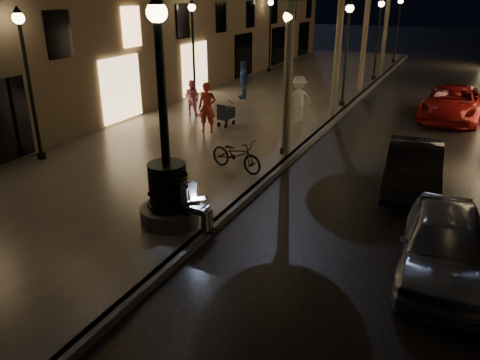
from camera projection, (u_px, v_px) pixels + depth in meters
The scene contains 22 objects.
ground at pixel (342, 115), 21.91m from camera, with size 120.00×120.00×0.00m, color black.
cobble_lane at pixel (409, 122), 20.71m from camera, with size 6.00×45.00×0.02m, color black.
promenade at pixel (264, 104), 23.47m from camera, with size 8.00×45.00×0.20m, color #605D55.
curb_strip at pixel (343, 112), 21.87m from camera, with size 0.25×45.00×0.20m, color #59595B.
fountain_lamppost at pixel (168, 183), 11.00m from camera, with size 1.40×1.40×5.21m.
seated_man_laptop at pixel (190, 199), 10.86m from camera, with size 1.03×0.35×1.40m.
lamp_curb_a at pixel (287, 64), 14.96m from camera, with size 0.36×0.36×4.81m.
lamp_curb_b at pixel (347, 41), 21.64m from camera, with size 0.36×0.36×4.81m.
lamp_curb_c at pixel (379, 29), 28.33m from camera, with size 0.36×0.36×4.81m.
lamp_curb_d at pixel (398, 21), 35.01m from camera, with size 0.36×0.36×4.81m.
lamp_left_a at pixel (26, 66), 14.46m from camera, with size 0.36×0.36×4.81m.
lamp_left_b at pixel (193, 38), 22.81m from camera, with size 0.36×0.36×4.81m.
lamp_left_c at pixel (270, 25), 31.16m from camera, with size 0.36×0.36×4.81m.
stroller at pixel (226, 113), 19.17m from camera, with size 0.51×1.03×1.04m.
car_front at pixel (443, 245), 9.38m from camera, with size 1.62×4.02×1.37m, color #ACB0B4.
car_second at pixel (413, 168), 13.37m from camera, with size 1.47×4.22×1.39m, color black.
car_third at pixel (453, 103), 20.89m from camera, with size 2.41×5.23×1.45m, color maroon.
pedestrian_red at pixel (207, 108), 18.19m from camera, with size 0.71×0.47×1.95m, color red.
pedestrian_pink at pixel (192, 97), 20.84m from camera, with size 0.76×0.59×1.55m, color pink.
pedestrian_white at pixel (299, 99), 19.59m from camera, with size 1.25×0.72×1.93m, color white.
pedestrian_blue at pixel (243, 80), 23.95m from camera, with size 1.11×0.46×1.90m, color navy.
bicycle at pixel (236, 155), 14.45m from camera, with size 0.67×1.91×1.00m, color black.
Camera 1 is at (4.92, -6.42, 5.43)m, focal length 35.00 mm.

